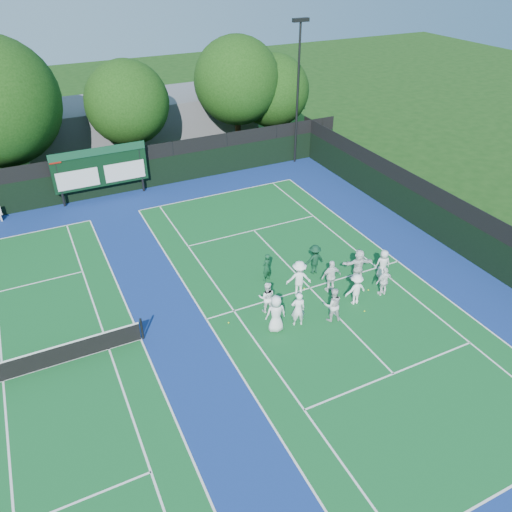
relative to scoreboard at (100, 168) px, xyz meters
name	(u,v)px	position (x,y,z in m)	size (l,w,h in m)	color
ground	(321,299)	(7.01, -15.59, -2.19)	(120.00, 120.00, 0.00)	#15380F
court_apron	(196,323)	(1.01, -14.59, -2.19)	(34.00, 32.00, 0.01)	navy
near_court	(310,288)	(7.01, -14.59, -2.18)	(11.05, 23.85, 0.01)	#115423
left_court	(3,381)	(-6.99, -14.59, -2.18)	(11.05, 23.85, 0.01)	#115423
back_fence	(116,175)	(1.01, 0.41, -0.83)	(34.00, 0.08, 3.00)	black
divider_fence_right	(453,225)	(16.01, -14.59, -0.83)	(0.08, 32.00, 3.00)	black
scoreboard	(100,168)	(0.00, 0.00, 0.00)	(6.00, 0.21, 3.55)	black
clubhouse	(142,123)	(5.01, 8.41, -0.19)	(18.00, 6.00, 4.00)	slate
light_pole_right	(298,77)	(14.51, 0.11, 4.11)	(1.20, 0.30, 10.12)	black
tennis_net	(0,372)	(-6.99, -14.59, -1.70)	(11.30, 0.10, 1.10)	black
tree_c	(129,104)	(3.24, 3.99, 2.62)	(5.81, 5.81, 7.87)	black
tree_d	(239,82)	(11.61, 3.99, 3.23)	(6.48, 6.48, 8.84)	black
tree_e	(274,92)	(14.67, 3.99, 2.19)	(5.65, 5.65, 7.36)	black
tennis_ball_1	(312,261)	(8.38, -12.59, -2.16)	(0.07, 0.07, 0.07)	#CAE81B
tennis_ball_2	(368,290)	(9.49, -16.01, -2.16)	(0.07, 0.07, 0.07)	#CAE81B
tennis_ball_3	(229,323)	(2.33, -15.27, -2.16)	(0.07, 0.07, 0.07)	#CAE81B
tennis_ball_4	(304,288)	(6.72, -14.52, -2.16)	(0.07, 0.07, 0.07)	#CAE81B
tennis_ball_5	(365,311)	(8.33, -17.28, -2.16)	(0.07, 0.07, 0.07)	#CAE81B
player_front_0	(276,314)	(4.03, -16.58, -1.28)	(0.89, 0.58, 1.83)	white
player_front_1	(298,309)	(5.07, -16.69, -1.32)	(0.64, 0.42, 1.75)	white
player_front_2	(333,305)	(6.64, -17.06, -1.34)	(0.83, 0.64, 1.70)	silver
player_front_3	(356,289)	(8.28, -16.52, -1.39)	(1.04, 0.60, 1.61)	white
player_front_4	(384,281)	(9.91, -16.55, -1.42)	(0.91, 0.38, 1.55)	white
player_back_0	(267,297)	(4.27, -15.23, -1.40)	(0.77, 0.60, 1.59)	white
player_back_1	(299,278)	(6.25, -14.73, -1.26)	(1.20, 0.69, 1.86)	white
player_back_2	(331,276)	(7.78, -15.20, -1.32)	(1.02, 0.42, 1.74)	white
player_back_3	(358,265)	(9.55, -14.95, -1.33)	(1.60, 0.51, 1.73)	white
player_back_4	(383,264)	(10.82, -15.31, -1.42)	(0.76, 0.49, 1.55)	silver
coach_left	(267,267)	(5.39, -13.03, -1.42)	(0.56, 0.37, 1.55)	#103D22
coach_right	(315,259)	(7.89, -13.50, -1.38)	(1.05, 0.61, 1.63)	#0E331E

